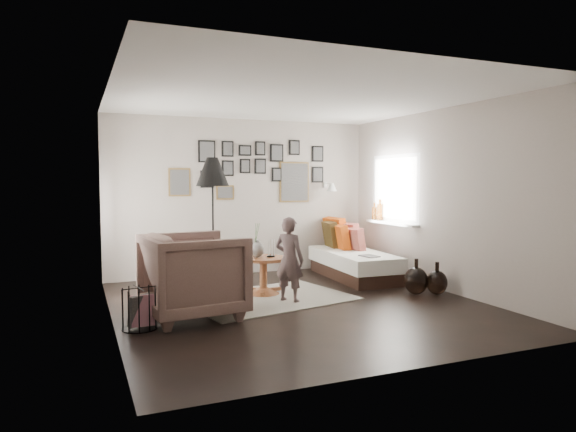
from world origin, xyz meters
name	(u,v)px	position (x,y,z in m)	size (l,w,h in m)	color
ground	(299,305)	(0.00, 0.00, 0.00)	(4.80, 4.80, 0.00)	black
wall_back	(242,197)	(0.00, 2.40, 1.30)	(4.50, 4.50, 0.00)	#AB9F95
wall_front	(417,215)	(0.00, -2.40, 1.30)	(4.50, 4.50, 0.00)	#AB9F95
wall_left	(110,206)	(-2.25, 0.00, 1.30)	(4.80, 4.80, 0.00)	#AB9F95
wall_right	(444,200)	(2.25, 0.00, 1.30)	(4.80, 4.80, 0.00)	#AB9F95
ceiling	(300,98)	(0.00, 0.00, 2.60)	(4.80, 4.80, 0.00)	white
door_left	(106,221)	(-2.23, 1.20, 1.05)	(0.00, 2.14, 2.14)	white
window_right	(387,219)	(2.18, 1.34, 0.93)	(0.15, 1.32, 1.30)	white
gallery_wall	(258,171)	(0.29, 2.38, 1.74)	(2.74, 0.03, 1.08)	olive
wall_sconce	(331,187)	(1.55, 2.13, 1.46)	(0.18, 0.36, 0.16)	white
rug	(268,298)	(-0.26, 0.47, 0.01)	(2.13, 1.49, 0.01)	white
pedestal_table	(263,277)	(-0.22, 0.74, 0.24)	(0.66, 0.66, 0.52)	brown
vase	(257,247)	(-0.30, 0.76, 0.67)	(0.19, 0.19, 0.47)	black
candles	(271,248)	(-0.11, 0.74, 0.64)	(0.11, 0.11, 0.25)	black
daybed	(351,259)	(1.54, 1.40, 0.29)	(0.92, 1.98, 0.93)	black
magazine_on_daybed	(369,256)	(1.49, 0.76, 0.44)	(0.21, 0.29, 0.02)	black
armchair	(194,275)	(-1.36, -0.07, 0.49)	(1.05, 1.08, 0.98)	brown
armchair_cushion	(195,275)	(-1.33, -0.02, 0.48)	(0.44, 0.44, 0.11)	silver
floor_lamp	(213,177)	(-0.90, 0.82, 1.62)	(0.44, 0.44, 1.88)	black
magazine_basket	(139,309)	(-2.00, -0.31, 0.22)	(0.42, 0.42, 0.44)	black
demijohn_large	(416,281)	(1.74, -0.06, 0.19)	(0.33, 0.33, 0.50)	black
demijohn_small	(437,282)	(2.00, -0.18, 0.17)	(0.29, 0.29, 0.45)	black
child	(289,260)	(-0.05, 0.21, 0.56)	(0.40, 0.27, 1.11)	#544243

